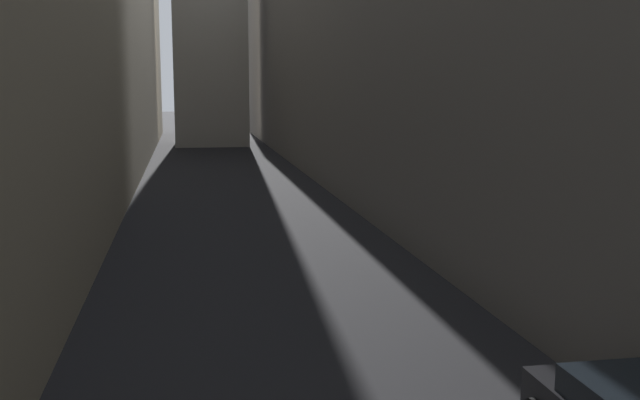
# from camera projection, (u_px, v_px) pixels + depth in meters

# --- Properties ---
(ground_plane) EXTENTS (264.00, 264.00, 0.00)m
(ground_plane) POSITION_uv_depth(u_px,v_px,m) (234.00, 195.00, 42.28)
(ground_plane) COLOR black
(building_block_right) EXTENTS (11.20, 108.00, 18.05)m
(building_block_right) POSITION_uv_depth(u_px,v_px,m) (416.00, 35.00, 44.76)
(building_block_right) COLOR slate
(building_block_right) RESTS_ON ground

